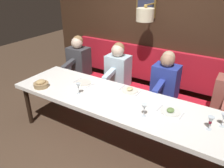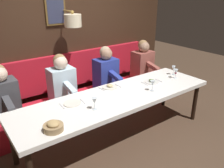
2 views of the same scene
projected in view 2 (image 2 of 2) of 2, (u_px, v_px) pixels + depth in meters
The scene contains 16 objects.
ground_plane at pixel (117, 138), 3.64m from camera, with size 12.00×12.00×0.00m, color #4C3828.
dining_table at pixel (118, 99), 3.38m from camera, with size 0.90×3.09×0.74m.
banquette_bench at pixel (88, 104), 4.21m from camera, with size 0.52×3.29×0.45m, color red.
back_wall_panel at pixel (69, 37), 4.21m from camera, with size 0.59×4.49×2.90m.
diner_nearest at pixel (143, 61), 4.72m from camera, with size 0.60×0.40×0.79m.
diner_near at pixel (106, 69), 4.21m from camera, with size 0.60×0.40×0.79m.
diner_middle at pixel (62, 80), 3.73m from camera, with size 0.60×0.40×0.79m.
diner_far at pixel (3, 94), 3.23m from camera, with size 0.60×0.40×0.79m.
place_setting_0 at pixel (72, 103), 3.11m from camera, with size 0.24×0.32×0.01m.
place_setting_1 at pixel (152, 81), 3.83m from camera, with size 0.24×0.32×0.05m.
place_setting_2 at pixel (110, 87), 3.62m from camera, with size 0.24×0.31×0.05m.
wine_glass_0 at pixel (176, 72), 3.97m from camera, with size 0.07×0.07×0.16m.
wine_glass_1 at pixel (152, 84), 3.47m from camera, with size 0.07×0.07×0.16m.
wine_glass_2 at pixel (94, 101), 2.92m from camera, with size 0.07×0.07×0.16m.
wine_glass_3 at pixel (174, 68), 4.13m from camera, with size 0.07×0.07×0.16m.
bread_bowl at pixel (53, 127), 2.51m from camera, with size 0.22×0.22×0.12m.
Camera 2 is at (-2.39, 1.88, 2.17)m, focal length 37.06 mm.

